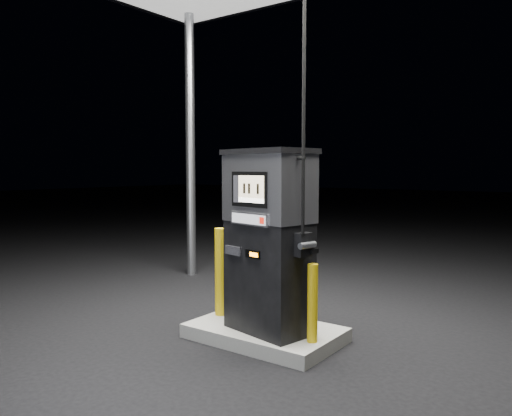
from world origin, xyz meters
The scene contains 5 objects.
ground centered at (0.00, 0.00, 0.00)m, with size 80.00×80.00×0.00m, color black.
pump_island centered at (0.00, 0.00, 0.07)m, with size 1.60×1.00×0.15m, color slate.
fuel_dispenser centered at (0.12, -0.10, 1.13)m, with size 1.10×0.75×3.97m.
bollard_left centered at (-0.66, 0.04, 0.66)m, with size 0.14×0.14×1.02m, color gold.
bollard_right centered at (0.67, -0.13, 0.54)m, with size 0.10×0.10×0.78m, color gold.
Camera 1 is at (3.07, -4.35, 1.86)m, focal length 35.00 mm.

